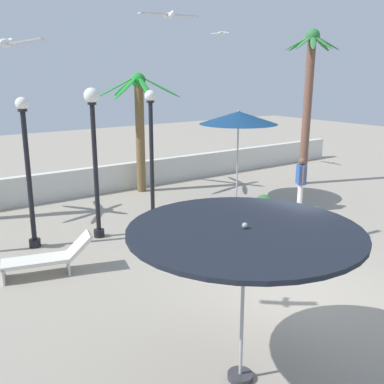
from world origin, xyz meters
name	(u,v)px	position (x,y,z in m)	size (l,w,h in m)	color
ground_plane	(293,298)	(0.00, 0.00, 0.00)	(56.00, 56.00, 0.00)	#9E9384
boundary_wall	(90,181)	(0.00, 9.60, 0.48)	(25.20, 0.30, 0.96)	silver
patio_umbrella_0	(245,234)	(-2.43, -1.21, 2.18)	(3.09, 3.09, 2.34)	#333338
patio_umbrella_2	(238,119)	(3.59, 5.79, 2.79)	(2.56, 2.56, 3.07)	#333338
palm_tree_1	(140,116)	(1.68, 8.88, 2.73)	(2.98, 3.01, 4.23)	brown
palm_tree_2	(309,91)	(7.45, 6.24, 3.54)	(2.02, 2.01, 5.78)	brown
lamp_post_1	(28,168)	(-3.23, 5.60, 2.02)	(0.30, 0.30, 3.68)	black
lamp_post_2	(94,145)	(-1.62, 5.33, 2.46)	(0.39, 0.39, 3.87)	black
lamp_post_3	(151,148)	(0.37, 5.88, 2.13)	(0.32, 0.32, 3.75)	black
lounge_chair_0	(48,257)	(-3.48, 3.80, 0.39)	(1.97, 1.02, 0.84)	#B7B7BC
guest_0	(301,179)	(4.57, 3.89, 1.02)	(0.40, 0.48, 1.69)	silver
seagull_0	(222,33)	(6.45, 10.23, 5.84)	(0.38, 1.14, 0.14)	white
seagull_1	(169,15)	(-0.74, 3.14, 5.39)	(1.37, 0.38, 0.14)	white
seagull_2	(6,42)	(-4.48, 1.52, 4.62)	(0.90, 0.78, 0.14)	white
planter	(264,210)	(2.72, 3.60, 0.38)	(0.70, 0.70, 0.85)	brown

